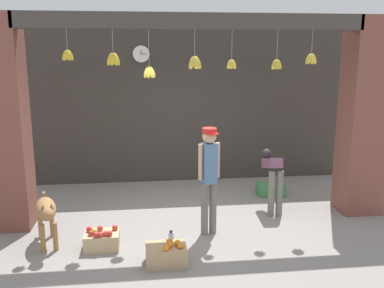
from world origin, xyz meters
name	(u,v)px	position (x,y,z in m)	size (l,w,h in m)	color
ground_plane	(195,224)	(0.00, 0.00, 0.00)	(60.00, 60.00, 0.00)	gray
shop_back_wall	(180,104)	(0.00, 2.49, 1.65)	(7.15, 0.12, 3.31)	#38332D
shop_pillar_left	(3,124)	(-2.92, 0.30, 1.65)	(0.70, 0.60, 3.31)	brown
shop_pillar_right	(364,117)	(2.92, 0.30, 1.65)	(0.70, 0.60, 3.31)	brown
storefront_awning	(194,25)	(0.00, 0.12, 3.12)	(5.25, 0.28, 0.97)	#3D3833
dog	(46,212)	(-2.20, -0.49, 0.51)	(0.45, 0.99, 0.74)	#9E7042
shopkeeper	(209,173)	(0.17, -0.37, 0.97)	(0.33, 0.29, 1.65)	#6B665B
worker_stooping	(272,174)	(1.40, 0.41, 0.68)	(0.25, 0.79, 1.03)	#6B665B
fruit_crate_oranges	(166,254)	(-0.53, -1.26, 0.14)	(0.53, 0.37, 0.34)	tan
fruit_crate_apples	(102,239)	(-1.42, -0.69, 0.13)	(0.49, 0.37, 0.31)	tan
produce_box_green	(271,189)	(1.65, 1.26, 0.12)	(0.52, 0.32, 0.23)	#42844C
water_bottle	(171,241)	(-0.44, -0.85, 0.13)	(0.08, 0.08, 0.29)	silver
wall_clock	(141,54)	(-0.79, 2.42, 2.69)	(0.36, 0.03, 0.36)	black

